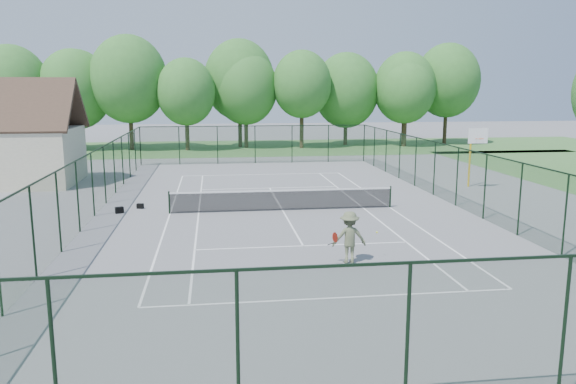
{
  "coord_description": "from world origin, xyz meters",
  "views": [
    {
      "loc": [
        -3.33,
        -26.93,
        5.97
      ],
      "look_at": [
        0.0,
        -2.0,
        1.3
      ],
      "focal_mm": 35.0,
      "sensor_mm": 36.0,
      "label": 1
    }
  ],
  "objects_px": {
    "tennis_net": "(283,199)",
    "basketball_goal": "(474,146)",
    "tennis_player": "(349,237)",
    "sports_bag_a": "(119,210)"
  },
  "relations": [
    {
      "from": "basketball_goal",
      "to": "tennis_player",
      "type": "distance_m",
      "value": 17.42
    },
    {
      "from": "basketball_goal",
      "to": "sports_bag_a",
      "type": "distance_m",
      "value": 20.7
    },
    {
      "from": "tennis_net",
      "to": "tennis_player",
      "type": "bearing_deg",
      "value": -81.84
    },
    {
      "from": "tennis_net",
      "to": "sports_bag_a",
      "type": "distance_m",
      "value": 7.94
    },
    {
      "from": "basketball_goal",
      "to": "sports_bag_a",
      "type": "height_order",
      "value": "basketball_goal"
    },
    {
      "from": "tennis_net",
      "to": "basketball_goal",
      "type": "relative_size",
      "value": 3.04
    },
    {
      "from": "sports_bag_a",
      "to": "tennis_player",
      "type": "xyz_separation_m",
      "value": [
        9.16,
        -9.11,
        0.76
      ]
    },
    {
      "from": "tennis_net",
      "to": "sports_bag_a",
      "type": "relative_size",
      "value": 29.14
    },
    {
      "from": "tennis_net",
      "to": "sports_bag_a",
      "type": "bearing_deg",
      "value": 176.79
    },
    {
      "from": "basketball_goal",
      "to": "sports_bag_a",
      "type": "bearing_deg",
      "value": -167.79
    }
  ]
}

